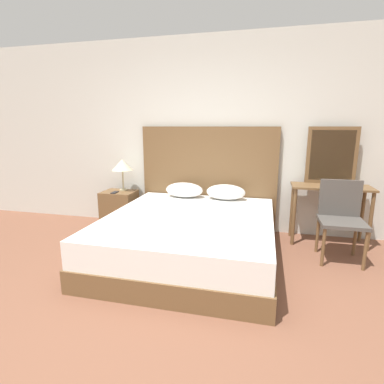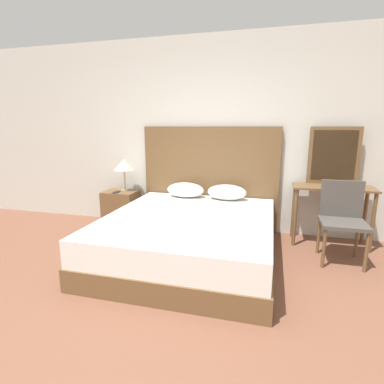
{
  "view_description": "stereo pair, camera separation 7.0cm",
  "coord_description": "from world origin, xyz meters",
  "px_view_note": "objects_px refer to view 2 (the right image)",
  "views": [
    {
      "loc": [
        0.85,
        -1.78,
        1.49
      ],
      "look_at": [
        0.05,
        1.46,
        0.75
      ],
      "focal_mm": 28.0,
      "sensor_mm": 36.0,
      "label": 1
    },
    {
      "loc": [
        0.91,
        -1.76,
        1.49
      ],
      "look_at": [
        0.05,
        1.46,
        0.75
      ],
      "focal_mm": 28.0,
      "sensor_mm": 36.0,
      "label": 2
    }
  ],
  "objects_px": {
    "bed": "(190,237)",
    "chair": "(342,215)",
    "phone_on_bed": "(195,208)",
    "vanity_desk": "(332,198)",
    "table_lamp": "(124,165)",
    "phone_on_nightstand": "(116,192)",
    "nightstand": "(121,209)"
  },
  "relations": [
    {
      "from": "bed",
      "to": "chair",
      "type": "bearing_deg",
      "value": 13.49
    },
    {
      "from": "phone_on_bed",
      "to": "vanity_desk",
      "type": "height_order",
      "value": "vanity_desk"
    },
    {
      "from": "phone_on_bed",
      "to": "table_lamp",
      "type": "xyz_separation_m",
      "value": [
        -1.23,
        0.58,
        0.42
      ]
    },
    {
      "from": "bed",
      "to": "phone_on_bed",
      "type": "height_order",
      "value": "phone_on_bed"
    },
    {
      "from": "chair",
      "to": "phone_on_nightstand",
      "type": "bearing_deg",
      "value": 174.19
    },
    {
      "from": "vanity_desk",
      "to": "chair",
      "type": "height_order",
      "value": "chair"
    },
    {
      "from": "table_lamp",
      "to": "chair",
      "type": "height_order",
      "value": "table_lamp"
    },
    {
      "from": "table_lamp",
      "to": "phone_on_nightstand",
      "type": "height_order",
      "value": "table_lamp"
    },
    {
      "from": "phone_on_bed",
      "to": "table_lamp",
      "type": "distance_m",
      "value": 1.42
    },
    {
      "from": "phone_on_nightstand",
      "to": "vanity_desk",
      "type": "xyz_separation_m",
      "value": [
        2.91,
        0.14,
        0.05
      ]
    },
    {
      "from": "nightstand",
      "to": "phone_on_nightstand",
      "type": "relative_size",
      "value": 3.53
    },
    {
      "from": "table_lamp",
      "to": "phone_on_nightstand",
      "type": "distance_m",
      "value": 0.41
    },
    {
      "from": "nightstand",
      "to": "chair",
      "type": "relative_size",
      "value": 0.61
    },
    {
      "from": "table_lamp",
      "to": "vanity_desk",
      "type": "bearing_deg",
      "value": -0.6
    },
    {
      "from": "chair",
      "to": "bed",
      "type": "bearing_deg",
      "value": -166.51
    },
    {
      "from": "nightstand",
      "to": "phone_on_nightstand",
      "type": "distance_m",
      "value": 0.29
    },
    {
      "from": "bed",
      "to": "chair",
      "type": "relative_size",
      "value": 2.34
    },
    {
      "from": "phone_on_bed",
      "to": "nightstand",
      "type": "height_order",
      "value": "nightstand"
    },
    {
      "from": "nightstand",
      "to": "table_lamp",
      "type": "distance_m",
      "value": 0.66
    },
    {
      "from": "phone_on_bed",
      "to": "nightstand",
      "type": "distance_m",
      "value": 1.39
    },
    {
      "from": "bed",
      "to": "chair",
      "type": "height_order",
      "value": "chair"
    },
    {
      "from": "bed",
      "to": "nightstand",
      "type": "height_order",
      "value": "nightstand"
    },
    {
      "from": "table_lamp",
      "to": "phone_on_nightstand",
      "type": "bearing_deg",
      "value": -106.9
    },
    {
      "from": "bed",
      "to": "phone_on_nightstand",
      "type": "height_order",
      "value": "phone_on_nightstand"
    },
    {
      "from": "vanity_desk",
      "to": "chair",
      "type": "relative_size",
      "value": 1.06
    },
    {
      "from": "nightstand",
      "to": "bed",
      "type": "bearing_deg",
      "value": -31.75
    },
    {
      "from": "phone_on_bed",
      "to": "nightstand",
      "type": "xyz_separation_m",
      "value": [
        -1.27,
        0.5,
        -0.23
      ]
    },
    {
      "from": "phone_on_nightstand",
      "to": "chair",
      "type": "height_order",
      "value": "chair"
    },
    {
      "from": "nightstand",
      "to": "table_lamp",
      "type": "bearing_deg",
      "value": 63.05
    },
    {
      "from": "phone_on_bed",
      "to": "chair",
      "type": "xyz_separation_m",
      "value": [
        1.66,
        0.1,
        0.01
      ]
    },
    {
      "from": "bed",
      "to": "nightstand",
      "type": "bearing_deg",
      "value": 148.25
    },
    {
      "from": "phone_on_bed",
      "to": "chair",
      "type": "bearing_deg",
      "value": 3.59
    }
  ]
}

